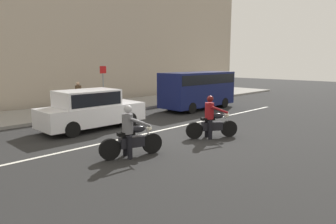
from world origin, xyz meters
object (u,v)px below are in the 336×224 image
Objects in this scene: parked_van_navy at (198,88)px; pedestrian_bystander at (79,94)px; motorcycle_with_rider_gray at (131,136)px; parked_sedan_white at (91,109)px; motorcycle_with_rider_crimson at (212,121)px; street_sign_post at (103,82)px.

pedestrian_bystander is at bearing 147.78° from parked_van_navy.
parked_sedan_white is at bearing 74.66° from motorcycle_with_rider_gray.
parked_sedan_white is at bearing -177.66° from parked_van_navy.
parked_van_navy is (7.68, 0.31, 0.44)m from parked_sedan_white.
motorcycle_with_rider_crimson is 0.72× the size of street_sign_post.
parked_van_navy is (5.23, 5.00, 0.66)m from motorcycle_with_rider_crimson.
motorcycle_with_rider_crimson is at bearing -136.27° from parked_van_navy.
pedestrian_bystander is (-1.92, -0.40, -0.57)m from street_sign_post.
parked_sedan_white reaches higher than motorcycle_with_rider_gray.
parked_sedan_white is 2.76× the size of pedestrian_bystander.
motorcycle_with_rider_gray is at bearing -108.75° from pedestrian_bystander.
motorcycle_with_rider_crimson is 0.91× the size of motorcycle_with_rider_gray.
parked_sedan_white is (1.19, 4.34, 0.22)m from motorcycle_with_rider_gray.
street_sign_post is (-4.09, 4.19, 0.35)m from parked_van_navy.
street_sign_post reaches higher than motorcycle_with_rider_gray.
motorcycle_with_rider_crimson reaches higher than motorcycle_with_rider_gray.
parked_sedan_white is 5.81m from street_sign_post.
street_sign_post reaches higher than parked_sedan_white.
pedestrian_bystander reaches higher than parked_sedan_white.
street_sign_post is at bearing 51.38° from parked_sedan_white.
pedestrian_bystander is (2.87, 8.44, 0.44)m from motorcycle_with_rider_gray.
motorcycle_with_rider_crimson is 0.35× the size of parked_van_navy.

